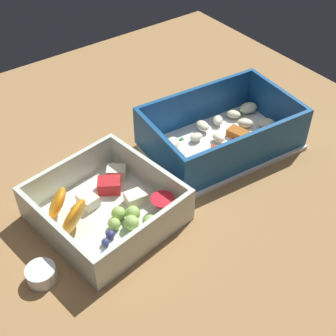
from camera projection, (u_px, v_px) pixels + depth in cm
name	position (u px, v px, depth cm)	size (l,w,h in cm)	color
table_surface	(156.00, 186.00, 63.82)	(80.00, 80.00, 2.00)	#9E7547
pasta_container	(222.00, 134.00, 67.37)	(22.30, 15.31, 6.69)	white
fruit_bowl	(106.00, 209.00, 56.83)	(17.30, 17.64, 5.90)	silver
paper_cup_liner	(41.00, 274.00, 50.65)	(3.33, 3.33, 1.83)	white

